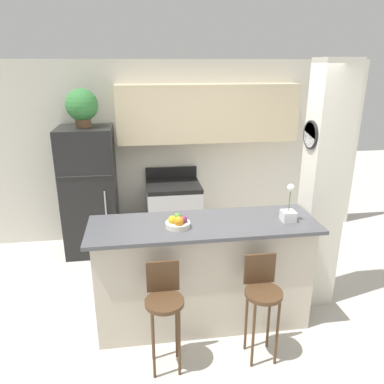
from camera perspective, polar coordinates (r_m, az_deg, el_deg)
name	(u,v)px	position (r m, az deg, el deg)	size (l,w,h in m)	color
ground_plane	(203,320)	(4.06, 1.61, -18.89)	(14.00, 14.00, 0.00)	beige
wall_back	(190,136)	(5.36, -0.33, 8.50)	(5.60, 0.38, 2.55)	silver
pillar_right	(322,190)	(4.03, 19.25, 0.35)	(0.38, 0.32, 2.55)	silver
counter_bar	(203,273)	(3.75, 1.69, -12.29)	(2.15, 0.69, 1.08)	beige
refrigerator	(90,191)	(5.22, -15.30, 0.09)	(0.70, 0.69, 1.73)	black
stove_range	(174,214)	(5.36, -2.78, -3.32)	(0.74, 0.65, 1.07)	silver
bar_stool_left	(164,302)	(3.22, -4.25, -16.44)	(0.32, 0.32, 0.96)	#4C331E
bar_stool_right	(262,294)	(3.37, 10.64, -15.00)	(0.32, 0.32, 0.96)	#4C331E
potted_plant_on_fridge	(82,106)	(4.98, -16.44, 12.45)	(0.40, 0.40, 0.48)	brown
orchid_vase	(289,211)	(3.63, 14.51, -2.81)	(0.13, 0.13, 0.37)	white
fruit_bowl	(178,222)	(3.40, -2.16, -4.65)	(0.22, 0.22, 0.12)	silver
trash_bin	(135,241)	(5.22, -8.66, -7.45)	(0.28, 0.28, 0.38)	#59595B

